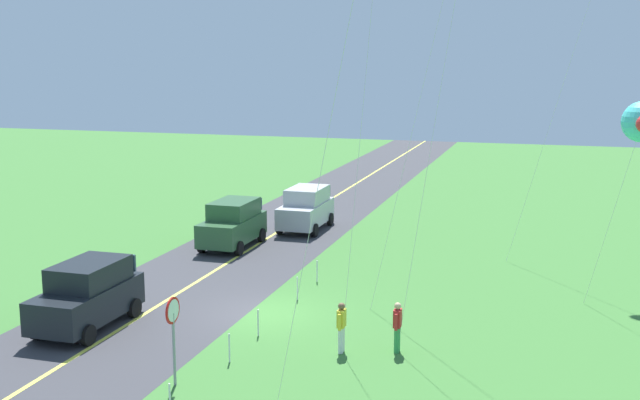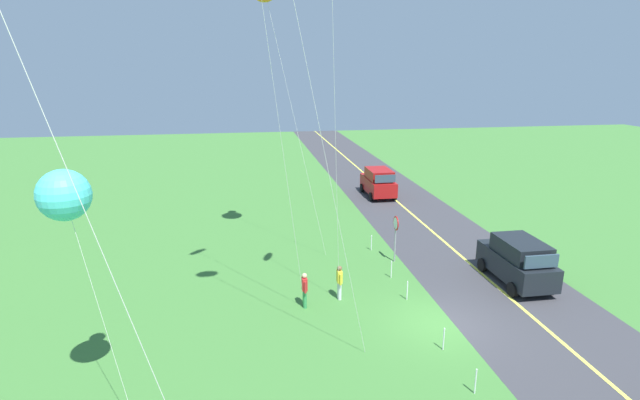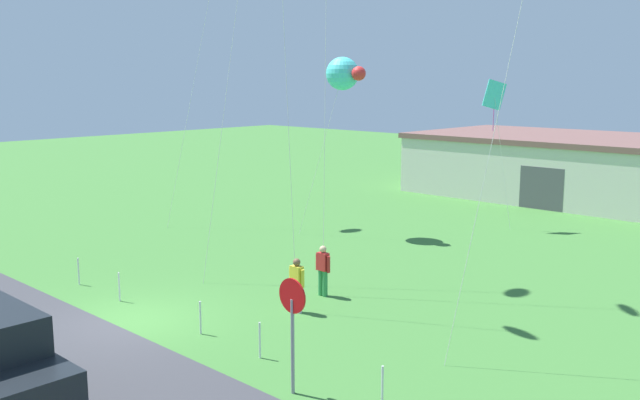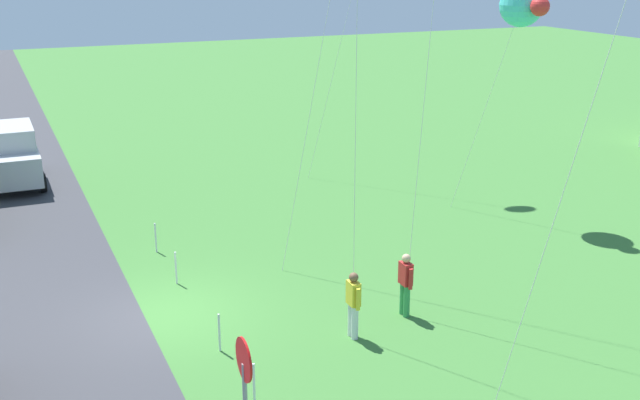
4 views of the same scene
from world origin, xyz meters
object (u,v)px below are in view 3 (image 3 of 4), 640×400
at_px(warehouse_distant, 583,167).
at_px(stop_sign, 292,313).
at_px(kite_green_far, 344,74).
at_px(person_adult_companion, 297,283).
at_px(person_adult_near, 323,269).
at_px(kite_yellow_high, 494,97).

bearing_deg(warehouse_distant, stop_sign, -77.99).
relative_size(stop_sign, kite_green_far, 0.34).
bearing_deg(warehouse_distant, person_adult_companion, -84.51).
xyz_separation_m(person_adult_near, kite_green_far, (-5.56, 7.16, 6.03)).
xyz_separation_m(kite_yellow_high, kite_green_far, (-3.97, -5.62, 1.01)).
relative_size(kite_green_far, warehouse_distant, 0.41).
height_order(person_adult_near, person_adult_companion, same).
bearing_deg(person_adult_companion, stop_sign, -162.61).
xyz_separation_m(person_adult_companion, warehouse_distant, (-2.41, 25.06, 0.89)).
relative_size(person_adult_near, kite_green_far, 0.21).
height_order(stop_sign, person_adult_near, stop_sign).
relative_size(kite_yellow_high, warehouse_distant, 0.36).
height_order(kite_green_far, warehouse_distant, kite_green_far).
relative_size(person_adult_companion, warehouse_distant, 0.09).
xyz_separation_m(person_adult_near, person_adult_companion, (0.52, -1.65, 0.00)).
xyz_separation_m(person_adult_near, kite_yellow_high, (-1.59, 12.78, 5.01)).
distance_m(kite_yellow_high, warehouse_distant, 11.40).
xyz_separation_m(kite_green_far, warehouse_distant, (3.67, 16.25, -5.13)).
distance_m(person_adult_near, kite_yellow_high, 13.82).
relative_size(person_adult_near, warehouse_distant, 0.09).
bearing_deg(stop_sign, person_adult_near, 127.96).
height_order(stop_sign, kite_yellow_high, kite_yellow_high).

